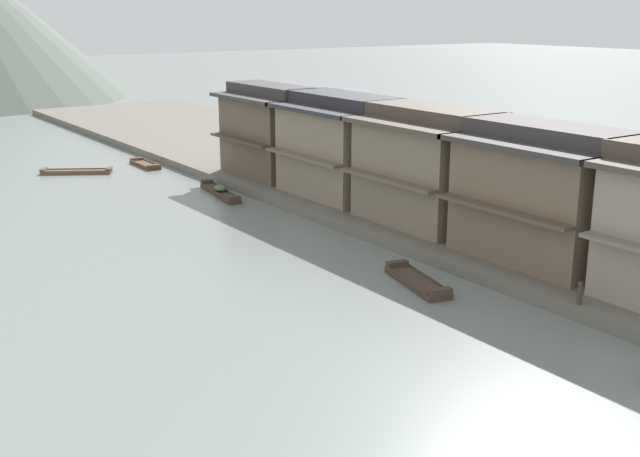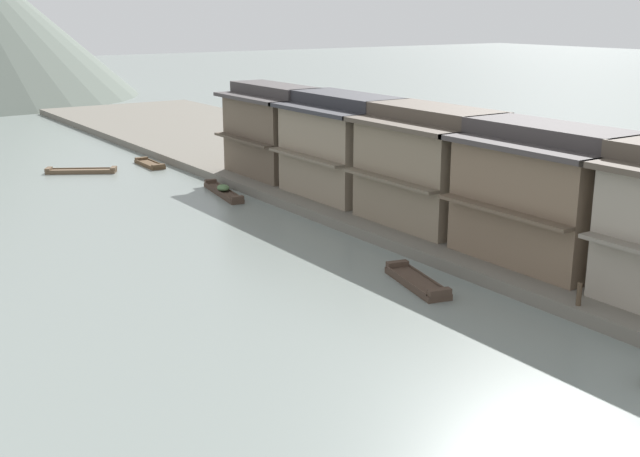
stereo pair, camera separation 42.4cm
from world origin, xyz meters
TOP-DOWN VIEW (x-y plane):
  - riverbank_right at (15.92, 30.00)m, footprint 18.00×110.00m
  - boat_moored_nearest at (4.64, 15.92)m, footprint 2.09×4.46m
  - boat_moored_third at (5.50, 48.41)m, footprint 1.14×3.87m
  - boat_moored_far at (5.67, 36.36)m, footprint 1.72×5.89m
  - boat_midriver_drifting at (0.27, 48.64)m, footprint 4.87×3.42m
  - house_waterfront_second at (10.83, 14.42)m, footprint 6.17×8.22m
  - house_waterfront_tall at (10.99, 22.26)m, footprint 6.49×7.93m
  - house_waterfront_narrow at (10.90, 30.15)m, footprint 6.32×8.13m
  - house_waterfront_far at (10.50, 37.89)m, footprint 5.51×7.90m
  - mooring_post_dock_mid at (7.27, 9.50)m, footprint 0.20×0.20m

SIDE VIEW (x-z plane):
  - boat_midriver_drifting at x=0.27m, z-range -0.07..0.34m
  - boat_moored_third at x=5.50m, z-range -0.06..0.34m
  - boat_moored_nearest at x=4.64m, z-range -0.09..0.44m
  - boat_moored_far at x=5.67m, z-range -0.12..0.56m
  - riverbank_right at x=15.92m, z-range 0.00..0.59m
  - mooring_post_dock_mid at x=7.27m, z-range 0.59..1.49m
  - house_waterfront_narrow at x=10.90m, z-range 0.51..6.65m
  - house_waterfront_second at x=10.83m, z-range 0.51..6.65m
  - house_waterfront_tall at x=10.99m, z-range 0.51..6.65m
  - house_waterfront_far at x=10.50m, z-range 0.52..6.66m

